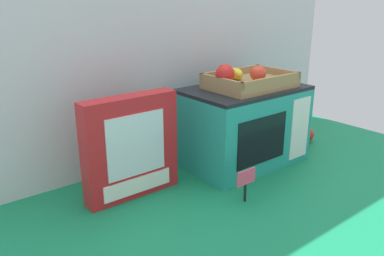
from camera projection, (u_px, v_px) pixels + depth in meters
The scene contains 7 objects.
ground_plane at pixel (209, 172), 1.34m from camera, with size 1.70×1.70×0.00m, color #147A4C.
display_back_panel at pixel (170, 57), 1.39m from camera, with size 1.61×0.03×0.73m, color silver.
toy_microwave at pixel (243, 125), 1.40m from camera, with size 0.42×0.28×0.27m.
food_groups_crate at pixel (248, 81), 1.33m from camera, with size 0.29×0.20×0.09m.
cookie_set_box at pixel (131, 147), 1.15m from camera, with size 0.29×0.06×0.30m.
price_sign at pixel (246, 181), 1.13m from camera, with size 0.07×0.01×0.10m.
loose_toy_apple at pixel (306, 134), 1.61m from camera, with size 0.06×0.06×0.06m, color red.
Camera 1 is at (-0.81, -0.92, 0.57)m, focal length 36.98 mm.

